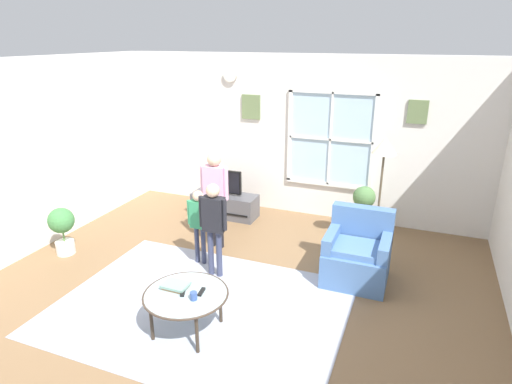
% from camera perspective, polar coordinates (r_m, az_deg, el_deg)
% --- Properties ---
extents(ground_plane, '(6.59, 6.22, 0.02)m').
position_cam_1_polar(ground_plane, '(5.18, -3.98, -13.79)').
color(ground_plane, brown).
extents(back_wall, '(5.99, 0.17, 2.62)m').
position_cam_1_polar(back_wall, '(7.17, 5.81, 7.28)').
color(back_wall, silver).
rests_on(back_wall, ground_plane).
extents(side_wall_left, '(0.12, 5.62, 2.62)m').
position_cam_1_polar(side_wall_left, '(6.48, -29.53, 3.40)').
color(side_wall_left, silver).
rests_on(side_wall_left, ground_plane).
extents(area_rug, '(3.17, 2.37, 0.01)m').
position_cam_1_polar(area_rug, '(5.04, -7.34, -14.80)').
color(area_rug, '#999EAD').
rests_on(area_rug, ground_plane).
extents(tv_stand, '(1.10, 0.42, 0.38)m').
position_cam_1_polar(tv_stand, '(7.28, -4.12, -1.71)').
color(tv_stand, '#4C4C51').
rests_on(tv_stand, ground_plane).
extents(television, '(0.60, 0.08, 0.42)m').
position_cam_1_polar(television, '(7.13, -4.21, 1.36)').
color(television, '#4C4C4C').
rests_on(television, tv_stand).
extents(armchair, '(0.76, 0.74, 0.87)m').
position_cam_1_polar(armchair, '(5.51, 13.22, -8.09)').
color(armchair, '#476B9E').
rests_on(armchair, ground_plane).
extents(coffee_table, '(0.86, 0.86, 0.45)m').
position_cam_1_polar(coffee_table, '(4.49, -9.23, -13.33)').
color(coffee_table, '#99B2B7').
rests_on(coffee_table, ground_plane).
extents(book_stack, '(0.26, 0.19, 0.05)m').
position_cam_1_polar(book_stack, '(4.57, -10.57, -12.05)').
color(book_stack, '#A0714A').
rests_on(book_stack, coffee_table).
extents(cup, '(0.07, 0.07, 0.08)m').
position_cam_1_polar(cup, '(4.36, -8.24, -13.41)').
color(cup, '#334C8C').
rests_on(cup, coffee_table).
extents(remote_near_books, '(0.09, 0.14, 0.02)m').
position_cam_1_polar(remote_near_books, '(4.48, -9.61, -12.91)').
color(remote_near_books, black).
rests_on(remote_near_books, coffee_table).
extents(remote_near_cup, '(0.06, 0.14, 0.02)m').
position_cam_1_polar(remote_near_cup, '(4.46, -7.20, -12.93)').
color(remote_near_cup, black).
rests_on(remote_near_cup, coffee_table).
extents(person_black_shirt, '(0.37, 0.17, 1.22)m').
position_cam_1_polar(person_black_shirt, '(5.27, -5.60, -3.64)').
color(person_black_shirt, '#333851').
rests_on(person_black_shirt, ground_plane).
extents(person_green_shirt, '(0.31, 0.14, 1.02)m').
position_cam_1_polar(person_green_shirt, '(5.64, -7.54, -3.49)').
color(person_green_shirt, '#333851').
rests_on(person_green_shirt, ground_plane).
extents(person_pink_shirt, '(0.42, 0.19, 1.39)m').
position_cam_1_polar(person_pink_shirt, '(5.98, -5.43, 0.38)').
color(person_pink_shirt, black).
rests_on(person_pink_shirt, ground_plane).
extents(potted_plant_by_window, '(0.34, 0.34, 0.73)m').
position_cam_1_polar(potted_plant_by_window, '(6.81, 13.97, -2.00)').
color(potted_plant_by_window, '#4C565B').
rests_on(potted_plant_by_window, ground_plane).
extents(potted_plant_corner, '(0.35, 0.35, 0.67)m').
position_cam_1_polar(potted_plant_corner, '(6.49, -24.22, -4.15)').
color(potted_plant_corner, silver).
rests_on(potted_plant_corner, ground_plane).
extents(floor_lamp, '(0.32, 0.32, 1.65)m').
position_cam_1_polar(floor_lamp, '(5.84, 16.50, 4.38)').
color(floor_lamp, black).
rests_on(floor_lamp, ground_plane).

